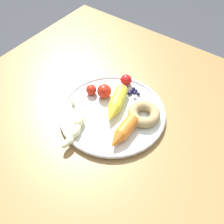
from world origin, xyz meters
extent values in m
plane|color=#3C3F44|center=(0.00, 0.00, 0.00)|extent=(6.00, 6.00, 0.00)
cube|color=olive|center=(0.00, 0.00, 0.71)|extent=(0.97, 0.87, 0.03)
cube|color=#956E46|center=(-0.43, 0.37, 0.35)|extent=(0.05, 0.05, 0.70)
cylinder|color=silver|center=(0.00, -0.01, 0.73)|extent=(0.30, 0.30, 0.01)
torus|color=silver|center=(0.00, -0.01, 0.74)|extent=(0.31, 0.31, 0.01)
ellipsoid|color=beige|center=(-0.03, -0.17, 0.75)|extent=(0.02, 0.04, 0.02)
ellipsoid|color=beige|center=(-0.03, -0.13, 0.75)|extent=(0.04, 0.05, 0.02)
ellipsoid|color=beige|center=(-0.05, -0.10, 0.76)|extent=(0.05, 0.05, 0.03)
ellipsoid|color=beige|center=(-0.07, -0.07, 0.75)|extent=(0.05, 0.05, 0.02)
ellipsoid|color=beige|center=(-0.11, -0.06, 0.75)|extent=(0.05, 0.03, 0.02)
cylinder|color=orange|center=(0.07, -0.05, 0.76)|extent=(0.04, 0.07, 0.04)
cone|color=orange|center=(0.07, -0.10, 0.76)|extent=(0.04, 0.05, 0.04)
cylinder|color=yellow|center=(-0.01, 0.03, 0.76)|extent=(0.06, 0.09, 0.04)
cone|color=yellow|center=(0.01, -0.04, 0.76)|extent=(0.05, 0.06, 0.04)
torus|color=tan|center=(0.08, 0.02, 0.76)|extent=(0.12, 0.12, 0.03)
sphere|color=#191638|center=(0.00, 0.09, 0.75)|extent=(0.01, 0.01, 0.01)
sphere|color=#191638|center=(0.00, 0.10, 0.75)|extent=(0.01, 0.01, 0.01)
sphere|color=#191638|center=(-0.02, 0.07, 0.75)|extent=(0.01, 0.01, 0.01)
sphere|color=#191638|center=(0.00, 0.07, 0.75)|extent=(0.01, 0.01, 0.01)
sphere|color=#191638|center=(0.00, 0.08, 0.75)|extent=(0.01, 0.01, 0.01)
sphere|color=#191638|center=(0.01, 0.09, 0.75)|extent=(0.01, 0.01, 0.01)
sphere|color=#191638|center=(0.02, 0.09, 0.75)|extent=(0.01, 0.01, 0.01)
sphere|color=#191638|center=(-0.02, 0.08, 0.75)|extent=(0.01, 0.01, 0.01)
sphere|color=#191638|center=(0.02, 0.08, 0.75)|extent=(0.01, 0.01, 0.01)
sphere|color=red|center=(-0.10, 0.01, 0.76)|extent=(0.03, 0.03, 0.03)
sphere|color=red|center=(-0.03, 0.11, 0.76)|extent=(0.04, 0.04, 0.04)
sphere|color=red|center=(-0.06, 0.02, 0.76)|extent=(0.04, 0.04, 0.04)
camera|label=1|loc=(0.30, -0.42, 1.33)|focal=42.97mm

